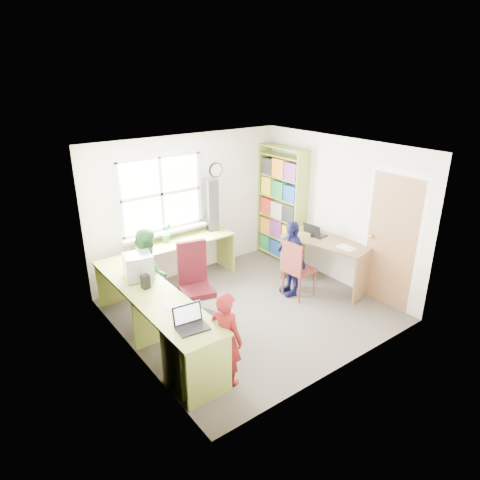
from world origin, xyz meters
The scene contains 19 objects.
room centered at (0.01, 0.10, 1.22)m, with size 3.64×3.44×2.44m.
l_desk centered at (-1.31, -0.28, 0.46)m, with size 2.38×2.95×0.75m.
right_desk centered at (1.48, -0.11, 0.58)m, with size 0.92×1.50×0.81m.
bookshelf centered at (1.65, 1.19, 1.00)m, with size 0.30×1.02×2.10m.
swivel_chair centered at (-0.75, 0.30, 0.49)m, with size 0.65×0.65×1.15m.
wooden_chair centered at (0.82, -0.10, 0.51)m, with size 0.44×0.44×0.94m.
crt_monitor centered at (-1.46, 0.54, 0.93)m, with size 0.42×0.39×0.35m.
laptop_left centered at (-1.50, -0.85, 0.80)m, with size 0.37×0.32×0.23m.
laptop_right centered at (1.44, 0.15, 0.86)m, with size 0.32×0.36×0.23m.
speaker_a centered at (-1.51, 0.25, 0.84)m, with size 0.10×0.10×0.19m.
speaker_b centered at (-1.49, 0.82, 0.85)m, with size 0.11×0.11×0.20m.
cd_tower centered at (0.35, 1.51, 1.20)m, with size 0.20×0.19×0.90m.
game_box centered at (1.45, 0.33, 0.84)m, with size 0.37×0.37×0.06m.
paper_a centered at (-1.44, -0.41, 0.75)m, with size 0.28×0.33×0.00m.
paper_b centered at (1.48, -0.50, 0.81)m, with size 0.20×0.28×0.00m.
potted_plant centered at (-0.55, 1.49, 0.91)m, with size 0.17×0.14×0.32m, color #317A39.
person_red centered at (-1.17, -1.07, 0.58)m, with size 0.42×0.28×1.15m, color maroon.
person_green centered at (-1.20, 0.84, 0.66)m, with size 0.64×0.50×1.31m, color #29682A.
person_navy centered at (0.84, 0.04, 0.61)m, with size 0.72×0.30×1.22m, color #151744.
Camera 1 is at (-3.44, -4.36, 3.36)m, focal length 32.00 mm.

